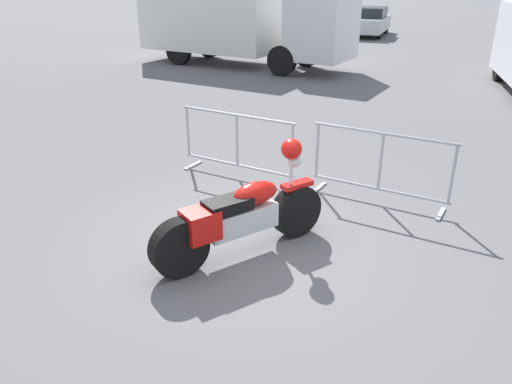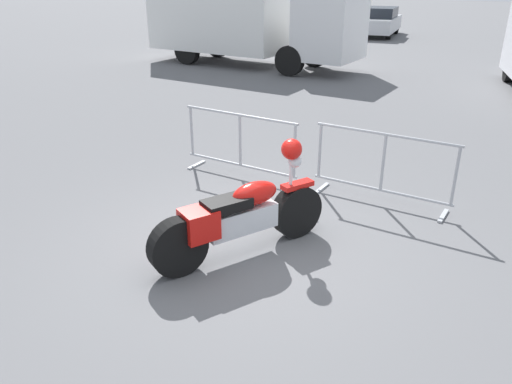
{
  "view_description": "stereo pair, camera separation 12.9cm",
  "coord_description": "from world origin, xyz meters",
  "px_view_note": "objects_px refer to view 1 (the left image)",
  "views": [
    {
      "loc": [
        2.37,
        -4.82,
        3.16
      ],
      "look_at": [
        0.01,
        0.29,
        0.65
      ],
      "focal_mm": 35.0,
      "sensor_mm": 36.0,
      "label": 1
    },
    {
      "loc": [
        2.49,
        -4.76,
        3.16
      ],
      "look_at": [
        0.01,
        0.29,
        0.65
      ],
      "focal_mm": 35.0,
      "sensor_mm": 36.0,
      "label": 2
    }
  ],
  "objects_px": {
    "motorcycle": "(242,216)",
    "box_truck": "(233,17)",
    "crowd_barrier_far": "(380,166)",
    "parked_car_white": "(272,17)",
    "parked_car_red": "(227,15)",
    "parked_car_silver": "(369,21)",
    "crowd_barrier_near": "(237,145)",
    "parked_car_green": "(317,18)"
  },
  "relations": [
    {
      "from": "parked_car_green",
      "to": "parked_car_silver",
      "type": "distance_m",
      "value": 2.88
    },
    {
      "from": "motorcycle",
      "to": "crowd_barrier_far",
      "type": "bearing_deg",
      "value": 2.69
    },
    {
      "from": "crowd_barrier_far",
      "to": "parked_car_red",
      "type": "xyz_separation_m",
      "value": [
        -13.53,
        20.8,
        0.14
      ]
    },
    {
      "from": "crowd_barrier_near",
      "to": "parked_car_red",
      "type": "relative_size",
      "value": 0.51
    },
    {
      "from": "crowd_barrier_far",
      "to": "parked_car_white",
      "type": "distance_m",
      "value": 23.5
    },
    {
      "from": "parked_car_white",
      "to": "parked_car_silver",
      "type": "bearing_deg",
      "value": -99.48
    },
    {
      "from": "crowd_barrier_far",
      "to": "parked_car_green",
      "type": "xyz_separation_m",
      "value": [
        -7.79,
        20.51,
        0.21
      ]
    },
    {
      "from": "motorcycle",
      "to": "parked_car_white",
      "type": "xyz_separation_m",
      "value": [
        -9.5,
        23.13,
        0.2
      ]
    },
    {
      "from": "parked_car_white",
      "to": "motorcycle",
      "type": "bearing_deg",
      "value": -161.7
    },
    {
      "from": "box_truck",
      "to": "parked_car_silver",
      "type": "distance_m",
      "value": 11.11
    },
    {
      "from": "motorcycle",
      "to": "parked_car_green",
      "type": "bearing_deg",
      "value": 46.99
    },
    {
      "from": "parked_car_green",
      "to": "crowd_barrier_near",
      "type": "bearing_deg",
      "value": -169.12
    },
    {
      "from": "parked_car_red",
      "to": "parked_car_silver",
      "type": "distance_m",
      "value": 8.63
    },
    {
      "from": "crowd_barrier_near",
      "to": "parked_car_white",
      "type": "height_order",
      "value": "parked_car_white"
    },
    {
      "from": "parked_car_silver",
      "to": "motorcycle",
      "type": "bearing_deg",
      "value": -174.6
    },
    {
      "from": "crowd_barrier_far",
      "to": "box_truck",
      "type": "bearing_deg",
      "value": 127.34
    },
    {
      "from": "crowd_barrier_far",
      "to": "box_truck",
      "type": "height_order",
      "value": "box_truck"
    },
    {
      "from": "box_truck",
      "to": "parked_car_white",
      "type": "distance_m",
      "value": 11.88
    },
    {
      "from": "motorcycle",
      "to": "crowd_barrier_near",
      "type": "relative_size",
      "value": 1.01
    },
    {
      "from": "parked_car_red",
      "to": "crowd_barrier_far",
      "type": "bearing_deg",
      "value": -150.97
    },
    {
      "from": "parked_car_red",
      "to": "parked_car_green",
      "type": "xyz_separation_m",
      "value": [
        5.75,
        -0.29,
        0.07
      ]
    },
    {
      "from": "box_truck",
      "to": "parked_car_green",
      "type": "distance_m",
      "value": 10.98
    },
    {
      "from": "crowd_barrier_far",
      "to": "parked_car_white",
      "type": "height_order",
      "value": "parked_car_white"
    },
    {
      "from": "parked_car_red",
      "to": "parked_car_silver",
      "type": "xyz_separation_m",
      "value": [
        8.62,
        -0.41,
        0.03
      ]
    },
    {
      "from": "crowd_barrier_near",
      "to": "parked_car_white",
      "type": "distance_m",
      "value": 22.54
    },
    {
      "from": "box_truck",
      "to": "parked_car_red",
      "type": "xyz_separation_m",
      "value": [
        -6.22,
        11.22,
        -0.94
      ]
    },
    {
      "from": "parked_car_green",
      "to": "parked_car_red",
      "type": "bearing_deg",
      "value": 83.09
    },
    {
      "from": "motorcycle",
      "to": "box_truck",
      "type": "xyz_separation_m",
      "value": [
        -6.15,
        11.77,
        1.13
      ]
    },
    {
      "from": "crowd_barrier_far",
      "to": "parked_car_silver",
      "type": "height_order",
      "value": "parked_car_silver"
    },
    {
      "from": "parked_car_silver",
      "to": "parked_car_white",
      "type": "bearing_deg",
      "value": 80.52
    },
    {
      "from": "parked_car_green",
      "to": "parked_car_silver",
      "type": "height_order",
      "value": "parked_car_green"
    },
    {
      "from": "motorcycle",
      "to": "parked_car_green",
      "type": "relative_size",
      "value": 0.47
    },
    {
      "from": "box_truck",
      "to": "parked_car_green",
      "type": "xyz_separation_m",
      "value": [
        -0.48,
        10.93,
        -0.88
      ]
    },
    {
      "from": "parked_car_white",
      "to": "parked_car_silver",
      "type": "distance_m",
      "value": 5.77
    },
    {
      "from": "parked_car_red",
      "to": "parked_car_silver",
      "type": "height_order",
      "value": "parked_car_silver"
    },
    {
      "from": "crowd_barrier_near",
      "to": "parked_car_green",
      "type": "xyz_separation_m",
      "value": [
        -5.46,
        20.51,
        0.21
      ]
    },
    {
      "from": "parked_car_green",
      "to": "motorcycle",
      "type": "bearing_deg",
      "value": -167.76
    },
    {
      "from": "crowd_barrier_near",
      "to": "parked_car_silver",
      "type": "bearing_deg",
      "value": 97.22
    },
    {
      "from": "crowd_barrier_near",
      "to": "parked_car_red",
      "type": "height_order",
      "value": "parked_car_red"
    },
    {
      "from": "parked_car_white",
      "to": "box_truck",
      "type": "bearing_deg",
      "value": -167.59
    },
    {
      "from": "box_truck",
      "to": "parked_car_silver",
      "type": "xyz_separation_m",
      "value": [
        2.4,
        10.81,
        -0.91
      ]
    },
    {
      "from": "crowd_barrier_far",
      "to": "motorcycle",
      "type": "bearing_deg",
      "value": -118.04
    }
  ]
}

